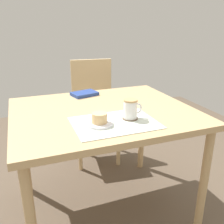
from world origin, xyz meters
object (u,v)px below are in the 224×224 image
object	(u,v)px
wooden_chair	(94,106)
pastry	(99,118)
dining_table	(103,122)
small_book	(84,94)
pastry_plate	(100,124)
coffee_mug	(131,109)

from	to	relation	value
wooden_chair	pastry	world-z (taller)	wooden_chair
dining_table	small_book	size ratio (longest dim) A/B	6.09
dining_table	small_book	bearing A→B (deg)	94.24
pastry_plate	pastry	size ratio (longest dim) A/B	1.76
dining_table	pastry_plate	world-z (taller)	pastry_plate
pastry_plate	wooden_chair	bearing A→B (deg)	75.08
wooden_chair	small_book	world-z (taller)	wooden_chair
wooden_chair	small_book	xyz separation A→B (m)	(-0.20, -0.44, 0.26)
wooden_chair	pastry	distance (m)	1.09
pastry	coffee_mug	xyz separation A→B (m)	(0.19, 0.02, 0.02)
dining_table	coffee_mug	size ratio (longest dim) A/B	10.01
pastry_plate	pastry	xyz separation A→B (m)	(0.00, 0.00, 0.03)
coffee_mug	small_book	distance (m)	0.57
pastry_plate	coffee_mug	world-z (taller)	coffee_mug
pastry_plate	coffee_mug	size ratio (longest dim) A/B	1.31
dining_table	pastry_plate	bearing A→B (deg)	-113.11
dining_table	pastry	xyz separation A→B (m)	(-0.10, -0.23, 0.12)
wooden_chair	coffee_mug	distance (m)	1.04
pastry	coffee_mug	world-z (taller)	coffee_mug
dining_table	coffee_mug	xyz separation A→B (m)	(0.09, -0.21, 0.14)
wooden_chair	coffee_mug	xyz separation A→B (m)	(-0.08, -0.99, 0.31)
small_book	coffee_mug	bearing A→B (deg)	-92.03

